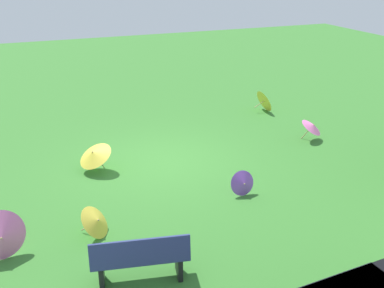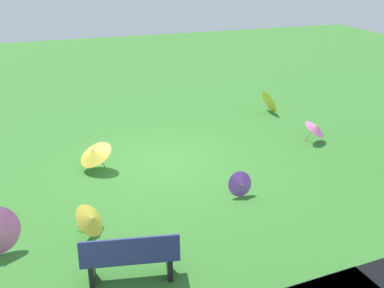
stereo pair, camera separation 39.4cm
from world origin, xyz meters
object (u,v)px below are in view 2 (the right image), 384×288
parasol_yellow_1 (94,153)px  park_bench (130,257)px  parasol_purple_0 (241,184)px  parasol_yellow_3 (91,219)px  parasol_yellow_2 (271,101)px  parasol_pink_0 (316,128)px

parasol_yellow_1 → park_bench: bearing=89.2°
parasol_purple_0 → parasol_yellow_3: size_ratio=0.69×
parasol_purple_0 → parasol_yellow_3: (3.35, 0.37, 0.01)m
park_bench → parasol_yellow_2: bearing=-132.2°
parasol_pink_0 → parasol_yellow_2: bearing=-91.9°
parasol_yellow_2 → park_bench: bearing=47.8°
park_bench → parasol_pink_0: bearing=-146.3°
parasol_purple_0 → parasol_yellow_1: bearing=-40.4°
parasol_yellow_1 → parasol_yellow_3: bearing=80.3°
parasol_pink_0 → parasol_yellow_2: (-0.09, -2.85, -0.05)m
parasol_yellow_2 → parasol_purple_0: size_ratio=1.39×
park_bench → parasol_yellow_3: bearing=-75.8°
parasol_yellow_2 → parasol_purple_0: 6.14m
parasol_yellow_1 → parasol_yellow_2: size_ratio=1.38×
parasol_yellow_1 → parasol_yellow_3: (0.48, 2.82, -0.17)m
parasol_pink_0 → park_bench: bearing=33.7°
park_bench → parasol_yellow_1: bearing=-90.8°
parasol_yellow_1 → parasol_yellow_3: size_ratio=1.33×
parasol_purple_0 → parasol_yellow_3: parasol_yellow_3 is taller
parasol_yellow_3 → parasol_pink_0: bearing=-159.1°
parasol_yellow_1 → parasol_purple_0: parasol_yellow_1 is taller
parasol_yellow_2 → parasol_yellow_3: size_ratio=0.96×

